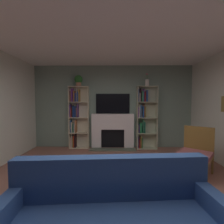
# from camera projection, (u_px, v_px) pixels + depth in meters

# --- Properties ---
(ground_plane) EXTENTS (7.08, 7.08, 0.00)m
(ground_plane) POSITION_uv_depth(u_px,v_px,m) (111.00, 198.00, 2.52)
(ground_plane) COLOR #935F50
(wall_back_accent) EXTENTS (5.38, 0.06, 2.74)m
(wall_back_accent) POSITION_uv_depth(u_px,v_px,m) (113.00, 107.00, 5.42)
(wall_back_accent) COLOR gray
(wall_back_accent) RESTS_ON ground_plane
(ceiling) EXTENTS (5.38, 6.02, 0.06)m
(ceiling) POSITION_uv_depth(u_px,v_px,m) (111.00, 17.00, 2.36)
(ceiling) COLOR white
(ceiling) RESTS_ON wall_back_accent
(fireplace) EXTENTS (1.48, 0.52, 1.14)m
(fireplace) POSITION_uv_depth(u_px,v_px,m) (113.00, 130.00, 5.31)
(fireplace) COLOR white
(fireplace) RESTS_ON ground_plane
(tv) EXTENTS (1.12, 0.06, 0.66)m
(tv) POSITION_uv_depth(u_px,v_px,m) (113.00, 104.00, 5.35)
(tv) COLOR black
(tv) RESTS_ON fireplace
(bookshelf_left) EXTENTS (0.64, 0.27, 2.04)m
(bookshelf_left) POSITION_uv_depth(u_px,v_px,m) (77.00, 116.00, 5.32)
(bookshelf_left) COLOR beige
(bookshelf_left) RESTS_ON ground_plane
(bookshelf_right) EXTENTS (0.64, 0.32, 2.04)m
(bookshelf_right) POSITION_uv_depth(u_px,v_px,m) (144.00, 116.00, 5.27)
(bookshelf_right) COLOR beige
(bookshelf_right) RESTS_ON ground_plane
(potted_plant) EXTENTS (0.26, 0.26, 0.36)m
(potted_plant) POSITION_uv_depth(u_px,v_px,m) (79.00, 80.00, 5.20)
(potted_plant) COLOR #A56C51
(potted_plant) RESTS_ON bookshelf_left
(vase_with_flowers) EXTENTS (0.13, 0.13, 0.42)m
(vase_with_flowers) POSITION_uv_depth(u_px,v_px,m) (147.00, 82.00, 5.17)
(vase_with_flowers) COLOR silver
(vase_with_flowers) RESTS_ON bookshelf_right
(armchair) EXTENTS (0.85, 0.86, 0.98)m
(armchair) POSITION_uv_depth(u_px,v_px,m) (196.00, 151.00, 3.37)
(armchair) COLOR brown
(armchair) RESTS_ON ground_plane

